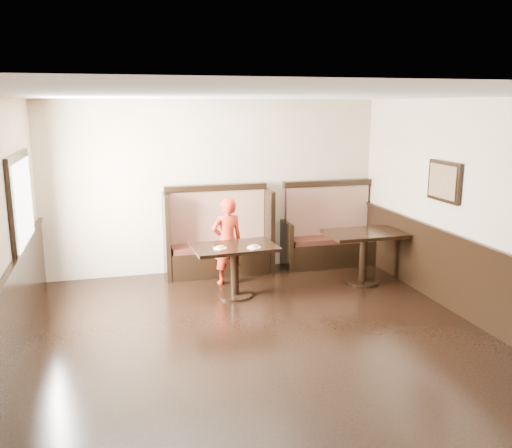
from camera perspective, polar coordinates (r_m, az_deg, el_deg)
name	(u,v)px	position (r m, az deg, el deg)	size (l,w,h in m)	color
ground	(278,361)	(6.04, 2.34, -14.25)	(7.00, 7.00, 0.00)	black
room_shell	(245,297)	(5.95, -1.18, -7.65)	(7.00, 7.00, 7.00)	#C2AC8C
booth_main	(218,242)	(8.87, -4.01, -1.85)	(1.75, 0.72, 1.45)	black
booth_neighbor	(329,237)	(9.44, 7.69, -1.35)	(1.65, 0.72, 1.45)	black
table_main	(235,258)	(7.75, -2.27, -3.56)	(1.23, 0.82, 0.75)	black
table_neighbor	(364,245)	(8.51, 11.28, -2.17)	(1.16, 0.76, 0.80)	black
child	(227,241)	(8.30, -3.05, -1.81)	(0.49, 0.32, 1.34)	red
pizza_plate_left	(220,247)	(7.57, -3.79, -2.48)	(0.19, 0.19, 0.03)	white
pizza_plate_right	(254,247)	(7.59, -0.22, -2.41)	(0.20, 0.20, 0.04)	white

